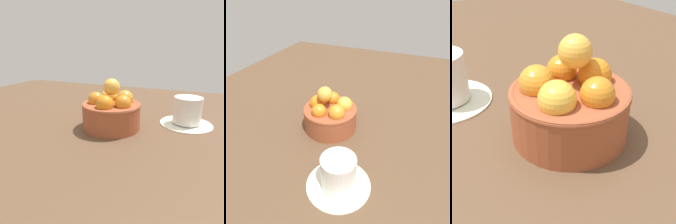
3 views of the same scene
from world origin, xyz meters
The scene contains 2 objects.
ground_plane centered at (0.00, 0.00, -1.66)cm, with size 158.59×116.53×3.31cm, color brown.
terracotta_bowl centered at (0.02, -0.01, 4.72)cm, with size 15.45×15.45×13.46cm.
Camera 3 is at (-27.82, 22.08, 26.09)cm, focal length 52.10 mm.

